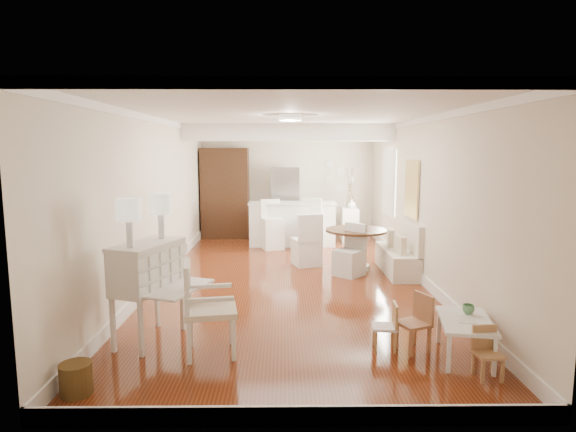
{
  "coord_description": "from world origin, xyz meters",
  "views": [
    {
      "loc": [
        -0.11,
        -8.16,
        2.26
      ],
      "look_at": [
        -0.03,
        0.3,
        1.09
      ],
      "focal_mm": 30.0,
      "sensor_mm": 36.0,
      "label": 1
    }
  ],
  "objects_px": {
    "kids_chair_a": "(413,323)",
    "slip_chair_near": "(349,250)",
    "secretary_bureau": "(149,292)",
    "kids_chair_b": "(385,326)",
    "bar_stool_left": "(273,225)",
    "fridge": "(299,203)",
    "wicker_basket": "(76,379)",
    "bar_stool_right": "(310,224)",
    "slip_chair_far": "(307,239)",
    "kids_table": "(465,339)",
    "gustavian_armchair": "(211,308)",
    "dining_table": "(356,250)",
    "kids_chair_c": "(488,353)",
    "pantry_cabinet": "(225,193)",
    "breakfast_counter": "(292,224)",
    "sideboard": "(349,224)"
  },
  "relations": [
    {
      "from": "kids_chair_a",
      "to": "slip_chair_near",
      "type": "xyz_separation_m",
      "value": [
        -0.27,
        3.29,
        0.14
      ]
    },
    {
      "from": "secretary_bureau",
      "to": "kids_chair_b",
      "type": "bearing_deg",
      "value": 13.98
    },
    {
      "from": "bar_stool_left",
      "to": "fridge",
      "type": "distance_m",
      "value": 1.65
    },
    {
      "from": "wicker_basket",
      "to": "bar_stool_right",
      "type": "bearing_deg",
      "value": 68.8
    },
    {
      "from": "kids_chair_a",
      "to": "slip_chair_far",
      "type": "height_order",
      "value": "slip_chair_far"
    },
    {
      "from": "kids_table",
      "to": "kids_chair_b",
      "type": "height_order",
      "value": "kids_chair_b"
    },
    {
      "from": "slip_chair_near",
      "to": "fridge",
      "type": "height_order",
      "value": "fridge"
    },
    {
      "from": "gustavian_armchair",
      "to": "wicker_basket",
      "type": "height_order",
      "value": "gustavian_armchair"
    },
    {
      "from": "bar_stool_left",
      "to": "bar_stool_right",
      "type": "distance_m",
      "value": 0.86
    },
    {
      "from": "kids_chair_b",
      "to": "dining_table",
      "type": "distance_m",
      "value": 3.67
    },
    {
      "from": "kids_chair_b",
      "to": "kids_chair_c",
      "type": "height_order",
      "value": "kids_chair_b"
    },
    {
      "from": "gustavian_armchair",
      "to": "kids_chair_c",
      "type": "height_order",
      "value": "gustavian_armchair"
    },
    {
      "from": "kids_chair_c",
      "to": "slip_chair_near",
      "type": "xyz_separation_m",
      "value": [
        -0.84,
        3.96,
        0.2
      ]
    },
    {
      "from": "gustavian_armchair",
      "to": "kids_chair_b",
      "type": "height_order",
      "value": "gustavian_armchair"
    },
    {
      "from": "wicker_basket",
      "to": "kids_table",
      "type": "height_order",
      "value": "kids_table"
    },
    {
      "from": "kids_chair_c",
      "to": "bar_stool_left",
      "type": "distance_m",
      "value": 6.74
    },
    {
      "from": "kids_chair_c",
      "to": "kids_table",
      "type": "bearing_deg",
      "value": 92.93
    },
    {
      "from": "kids_chair_b",
      "to": "slip_chair_near",
      "type": "xyz_separation_m",
      "value": [
        0.04,
        3.26,
        0.19
      ]
    },
    {
      "from": "kids_chair_a",
      "to": "kids_chair_c",
      "type": "distance_m",
      "value": 0.88
    },
    {
      "from": "slip_chair_near",
      "to": "fridge",
      "type": "relative_size",
      "value": 0.52
    },
    {
      "from": "slip_chair_near",
      "to": "bar_stool_left",
      "type": "distance_m",
      "value": 2.77
    },
    {
      "from": "dining_table",
      "to": "bar_stool_right",
      "type": "xyz_separation_m",
      "value": [
        -0.75,
        1.93,
        0.18
      ]
    },
    {
      "from": "pantry_cabinet",
      "to": "bar_stool_right",
      "type": "bearing_deg",
      "value": -36.37
    },
    {
      "from": "kids_table",
      "to": "breakfast_counter",
      "type": "relative_size",
      "value": 0.43
    },
    {
      "from": "wicker_basket",
      "to": "bar_stool_right",
      "type": "height_order",
      "value": "bar_stool_right"
    },
    {
      "from": "kids_table",
      "to": "dining_table",
      "type": "distance_m",
      "value": 3.94
    },
    {
      "from": "secretary_bureau",
      "to": "dining_table",
      "type": "distance_m",
      "value": 4.48
    },
    {
      "from": "pantry_cabinet",
      "to": "kids_chair_b",
      "type": "bearing_deg",
      "value": -69.75
    },
    {
      "from": "bar_stool_left",
      "to": "sideboard",
      "type": "xyz_separation_m",
      "value": [
        1.89,
        0.93,
        -0.14
      ]
    },
    {
      "from": "slip_chair_near",
      "to": "bar_stool_left",
      "type": "xyz_separation_m",
      "value": [
        -1.43,
        2.37,
        0.1
      ]
    },
    {
      "from": "kids_chair_a",
      "to": "bar_stool_right",
      "type": "xyz_separation_m",
      "value": [
        -0.84,
        5.62,
        0.24
      ]
    },
    {
      "from": "bar_stool_right",
      "to": "wicker_basket",
      "type": "bearing_deg",
      "value": -100.13
    },
    {
      "from": "wicker_basket",
      "to": "kids_chair_a",
      "type": "height_order",
      "value": "kids_chair_a"
    },
    {
      "from": "sideboard",
      "to": "bar_stool_left",
      "type": "bearing_deg",
      "value": -150.86
    },
    {
      "from": "secretary_bureau",
      "to": "gustavian_armchair",
      "type": "relative_size",
      "value": 1.14
    },
    {
      "from": "dining_table",
      "to": "kids_chair_c",
      "type": "bearing_deg",
      "value": -81.39
    },
    {
      "from": "pantry_cabinet",
      "to": "wicker_basket",
      "type": "bearing_deg",
      "value": -93.09
    },
    {
      "from": "slip_chair_near",
      "to": "bar_stool_left",
      "type": "height_order",
      "value": "bar_stool_left"
    },
    {
      "from": "kids_chair_b",
      "to": "wicker_basket",
      "type": "bearing_deg",
      "value": -67.81
    },
    {
      "from": "kids_table",
      "to": "bar_stool_right",
      "type": "xyz_separation_m",
      "value": [
        -1.35,
        5.82,
        0.36
      ]
    },
    {
      "from": "slip_chair_near",
      "to": "fridge",
      "type": "bearing_deg",
      "value": 143.55
    },
    {
      "from": "slip_chair_far",
      "to": "pantry_cabinet",
      "type": "relative_size",
      "value": 0.45
    },
    {
      "from": "slip_chair_near",
      "to": "gustavian_armchair",
      "type": "bearing_deg",
      "value": -78.7
    },
    {
      "from": "kids_chair_b",
      "to": "kids_chair_c",
      "type": "distance_m",
      "value": 1.13
    },
    {
      "from": "wicker_basket",
      "to": "slip_chair_far",
      "type": "height_order",
      "value": "slip_chair_far"
    },
    {
      "from": "secretary_bureau",
      "to": "breakfast_counter",
      "type": "bearing_deg",
      "value": 92.85
    },
    {
      "from": "fridge",
      "to": "wicker_basket",
      "type": "bearing_deg",
      "value": -106.14
    },
    {
      "from": "wicker_basket",
      "to": "slip_chair_near",
      "type": "bearing_deg",
      "value": 53.62
    },
    {
      "from": "secretary_bureau",
      "to": "bar_stool_left",
      "type": "bearing_deg",
      "value": 96.05
    },
    {
      "from": "gustavian_armchair",
      "to": "dining_table",
      "type": "relative_size",
      "value": 0.91
    }
  ]
}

